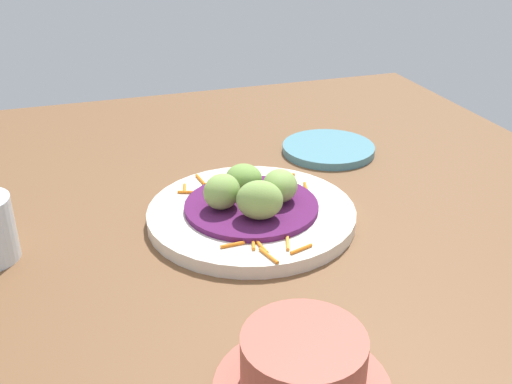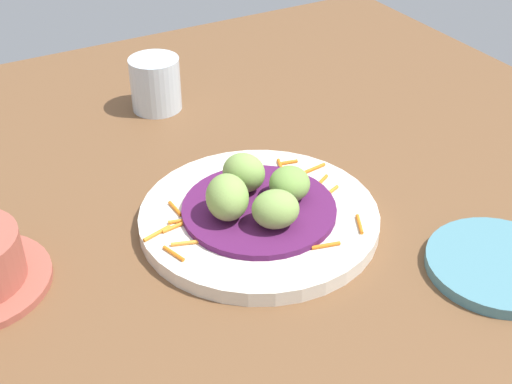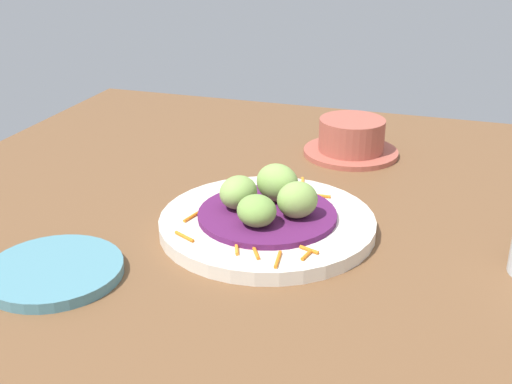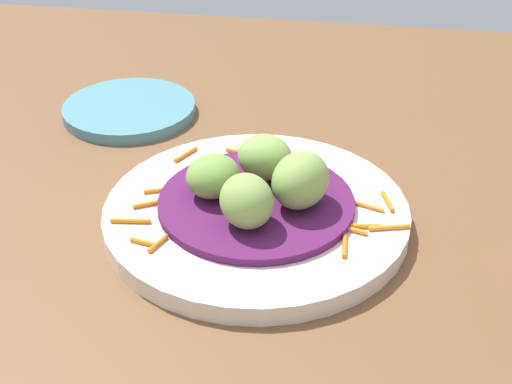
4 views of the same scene
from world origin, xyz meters
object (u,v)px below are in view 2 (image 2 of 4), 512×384
(guac_scoop_right, at_px, (276,209))
(water_glass, at_px, (153,84))
(side_plate_small, at_px, (499,265))
(guac_scoop_center, at_px, (227,197))
(guac_scoop_left, at_px, (244,173))
(guac_scoop_back, at_px, (290,184))
(main_plate, at_px, (259,218))

(guac_scoop_right, relative_size, water_glass, 0.66)
(side_plate_small, bearing_deg, water_glass, -161.12)
(guac_scoop_center, height_order, side_plate_small, guac_scoop_center)
(guac_scoop_center, distance_m, guac_scoop_right, 0.05)
(guac_scoop_left, height_order, guac_scoop_center, guac_scoop_center)
(water_glass, bearing_deg, guac_scoop_left, -0.61)
(guac_scoop_back, height_order, side_plate_small, guac_scoop_back)
(guac_scoop_center, relative_size, water_glass, 0.74)
(main_plate, xyz_separation_m, water_glass, (-0.31, 0.00, 0.03))
(guac_scoop_back, distance_m, side_plate_small, 0.23)
(guac_scoop_left, xyz_separation_m, guac_scoop_back, (0.04, 0.04, -0.00))
(main_plate, height_order, side_plate_small, main_plate)
(side_plate_small, distance_m, water_glass, 0.53)
(guac_scoop_left, xyz_separation_m, side_plate_small, (0.22, 0.17, -0.04))
(guac_scoop_back, relative_size, water_glass, 0.63)
(main_plate, relative_size, guac_scoop_back, 5.53)
(main_plate, bearing_deg, side_plate_small, 43.33)
(guac_scoop_right, relative_size, guac_scoop_back, 1.04)
(guac_scoop_right, height_order, side_plate_small, guac_scoop_right)
(guac_scoop_left, height_order, guac_scoop_back, guac_scoop_left)
(guac_scoop_right, height_order, guac_scoop_back, guac_scoop_right)
(side_plate_small, height_order, water_glass, water_glass)
(guac_scoop_center, relative_size, guac_scoop_right, 1.13)
(main_plate, xyz_separation_m, guac_scoop_back, (0.00, 0.04, 0.03))
(side_plate_small, bearing_deg, guac_scoop_back, -143.22)
(water_glass, bearing_deg, guac_scoop_center, -7.68)
(guac_scoop_center, xyz_separation_m, water_glass, (-0.31, 0.04, -0.01))
(guac_scoop_left, relative_size, guac_scoop_center, 0.87)
(side_plate_small, bearing_deg, guac_scoop_right, -129.97)
(guac_scoop_left, relative_size, guac_scoop_right, 0.98)
(guac_scoop_center, bearing_deg, guac_scoop_back, 87.64)
(side_plate_small, bearing_deg, main_plate, -136.67)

